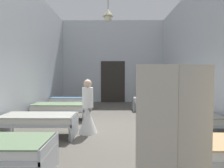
{
  "coord_description": "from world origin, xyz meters",
  "views": [
    {
      "loc": [
        0.07,
        -5.76,
        1.59
      ],
      "look_at": [
        0.0,
        0.68,
        1.29
      ],
      "focal_mm": 30.4,
      "sensor_mm": 36.0,
      "label": 1
    }
  ],
  "objects": [
    {
      "name": "bed_right_row_2",
      "position": [
        1.87,
        0.95,
        0.44
      ],
      "size": [
        1.9,
        0.84,
        0.57
      ],
      "color": "#B7BCC1",
      "rests_on": "ground"
    },
    {
      "name": "bed_right_row_1",
      "position": [
        1.87,
        -0.95,
        0.44
      ],
      "size": [
        1.9,
        0.84,
        0.57
      ],
      "color": "#B7BCC1",
      "rests_on": "ground"
    },
    {
      "name": "nurse_near_aisle",
      "position": [
        -0.65,
        -0.63,
        0.53
      ],
      "size": [
        0.52,
        0.52,
        1.49
      ],
      "rotation": [
        0.0,
        0.0,
        2.1
      ],
      "color": "white",
      "rests_on": "ground"
    },
    {
      "name": "bed_left_row_1",
      "position": [
        -1.87,
        -0.95,
        0.44
      ],
      "size": [
        1.9,
        0.84,
        0.57
      ],
      "color": "#B7BCC1",
      "rests_on": "ground"
    },
    {
      "name": "bed_left_row_2",
      "position": [
        -1.87,
        0.95,
        0.44
      ],
      "size": [
        1.9,
        0.84,
        0.57
      ],
      "color": "#B7BCC1",
      "rests_on": "ground"
    },
    {
      "name": "ground_plane",
      "position": [
        0.0,
        0.0,
        -0.05
      ],
      "size": [
        6.45,
        11.35,
        0.1
      ],
      "primitive_type": "cube",
      "color": "#59544C"
    },
    {
      "name": "bed_right_row_3",
      "position": [
        1.87,
        2.85,
        0.44
      ],
      "size": [
        1.9,
        0.84,
        0.57
      ],
      "color": "#B7BCC1",
      "rests_on": "ground"
    },
    {
      "name": "room_shell",
      "position": [
        -0.0,
        1.26,
        2.39
      ],
      "size": [
        6.25,
        10.95,
        4.77
      ],
      "color": "silver",
      "rests_on": "ground"
    },
    {
      "name": "privacy_screen",
      "position": [
        0.92,
        -3.82,
        0.85
      ],
      "size": [
        1.24,
        0.25,
        1.7
      ],
      "rotation": [
        0.0,
        0.0,
        0.25
      ],
      "color": "#BCB29E",
      "rests_on": "ground"
    },
    {
      "name": "bed_left_row_3",
      "position": [
        -1.87,
        2.85,
        0.44
      ],
      "size": [
        1.9,
        0.84,
        0.57
      ],
      "color": "#B7BCC1",
      "rests_on": "ground"
    }
  ]
}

